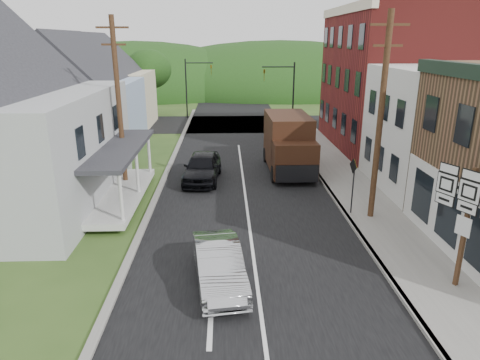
{
  "coord_description": "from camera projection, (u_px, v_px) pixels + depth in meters",
  "views": [
    {
      "loc": [
        -1.0,
        -14.39,
        7.82
      ],
      "look_at": [
        -0.42,
        2.7,
        2.2
      ],
      "focal_mm": 32.0,
      "sensor_mm": 36.0,
      "label": 1
    }
  ],
  "objects": [
    {
      "name": "ground",
      "position": [
        253.0,
        257.0,
        16.14
      ],
      "size": [
        120.0,
        120.0,
        0.0
      ],
      "primitive_type": "plane",
      "color": "#2D4719",
      "rests_on": "ground"
    },
    {
      "name": "road",
      "position": [
        243.0,
        177.0,
        25.64
      ],
      "size": [
        9.0,
        90.0,
        0.02
      ],
      "primitive_type": "cube",
      "color": "black",
      "rests_on": "ground"
    },
    {
      "name": "cross_road",
      "position": [
        236.0,
        124.0,
        41.78
      ],
      "size": [
        60.0,
        9.0,
        0.02
      ],
      "primitive_type": "cube",
      "color": "black",
      "rests_on": "ground"
    },
    {
      "name": "sidewalk_right",
      "position": [
        349.0,
        185.0,
        23.91
      ],
      "size": [
        2.8,
        55.0,
        0.15
      ],
      "primitive_type": "cube",
      "color": "slate",
      "rests_on": "ground"
    },
    {
      "name": "curb_right",
      "position": [
        325.0,
        186.0,
        23.86
      ],
      "size": [
        0.2,
        55.0,
        0.15
      ],
      "primitive_type": "cube",
      "color": "slate",
      "rests_on": "ground"
    },
    {
      "name": "curb_left",
      "position": [
        160.0,
        188.0,
        23.57
      ],
      "size": [
        0.3,
        55.0,
        0.12
      ],
      "primitive_type": "cube",
      "color": "slate",
      "rests_on": "ground"
    },
    {
      "name": "storefront_white",
      "position": [
        458.0,
        131.0,
        22.62
      ],
      "size": [
        8.0,
        7.0,
        6.5
      ],
      "primitive_type": "cube",
      "color": "silver",
      "rests_on": "ground"
    },
    {
      "name": "storefront_red",
      "position": [
        394.0,
        81.0,
        31.09
      ],
      "size": [
        8.0,
        12.0,
        10.0
      ],
      "primitive_type": "cube",
      "color": "maroon",
      "rests_on": "ground"
    },
    {
      "name": "house_blue",
      "position": [
        86.0,
        100.0,
        30.77
      ],
      "size": [
        7.14,
        8.16,
        7.28
      ],
      "color": "#8EA2C2",
      "rests_on": "ground"
    },
    {
      "name": "house_cream",
      "position": [
        111.0,
        87.0,
        39.3
      ],
      "size": [
        7.14,
        8.16,
        7.28
      ],
      "color": "beige",
      "rests_on": "ground"
    },
    {
      "name": "utility_pole_right",
      "position": [
        380.0,
        118.0,
        18.19
      ],
      "size": [
        1.6,
        0.26,
        9.0
      ],
      "color": "#472D19",
      "rests_on": "ground"
    },
    {
      "name": "utility_pole_left",
      "position": [
        119.0,
        104.0,
        22.07
      ],
      "size": [
        1.6,
        0.26,
        9.0
      ],
      "color": "#472D19",
      "rests_on": "ground"
    },
    {
      "name": "traffic_signal_right",
      "position": [
        286.0,
        89.0,
        37.42
      ],
      "size": [
        2.87,
        0.2,
        6.0
      ],
      "color": "black",
      "rests_on": "ground"
    },
    {
      "name": "traffic_signal_left",
      "position": [
        193.0,
        81.0,
        43.79
      ],
      "size": [
        2.87,
        0.2,
        6.0
      ],
      "color": "black",
      "rests_on": "ground"
    },
    {
      "name": "tree_left_d",
      "position": [
        148.0,
        69.0,
        44.7
      ],
      "size": [
        4.8,
        4.8,
        6.94
      ],
      "color": "#382616",
      "rests_on": "ground"
    },
    {
      "name": "forested_ridge",
      "position": [
        231.0,
        91.0,
        68.36
      ],
      "size": [
        90.0,
        30.0,
        16.0
      ],
      "primitive_type": "ellipsoid",
      "color": "#183510",
      "rests_on": "ground"
    },
    {
      "name": "silver_sedan",
      "position": [
        219.0,
        265.0,
        14.18
      ],
      "size": [
        2.05,
        4.42,
        1.4
      ],
      "primitive_type": "imported",
      "rotation": [
        0.0,
        0.0,
        0.14
      ],
      "color": "#B0B1B5",
      "rests_on": "ground"
    },
    {
      "name": "dark_sedan",
      "position": [
        202.0,
        167.0,
        24.68
      ],
      "size": [
        2.31,
        4.96,
        1.64
      ],
      "primitive_type": "imported",
      "rotation": [
        0.0,
        0.0,
        -0.08
      ],
      "color": "black",
      "rests_on": "ground"
    },
    {
      "name": "delivery_van",
      "position": [
        289.0,
        144.0,
        26.21
      ],
      "size": [
        2.64,
        6.22,
        3.46
      ],
      "rotation": [
        0.0,
        0.0,
        0.01
      ],
      "color": "black",
      "rests_on": "ground"
    },
    {
      "name": "route_sign_cluster",
      "position": [
        467.0,
        212.0,
        13.25
      ],
      "size": [
        1.04,
        2.11,
        4.01
      ],
      "rotation": [
        0.0,
        0.0,
        0.43
      ],
      "color": "#472D19",
      "rests_on": "sidewalk_right"
    },
    {
      "name": "warning_sign",
      "position": [
        353.0,
        178.0,
        19.42
      ],
      "size": [
        0.17,
        0.72,
        2.63
      ],
      "rotation": [
        0.0,
        0.0,
        0.17
      ],
      "color": "black",
      "rests_on": "sidewalk_right"
    }
  ]
}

